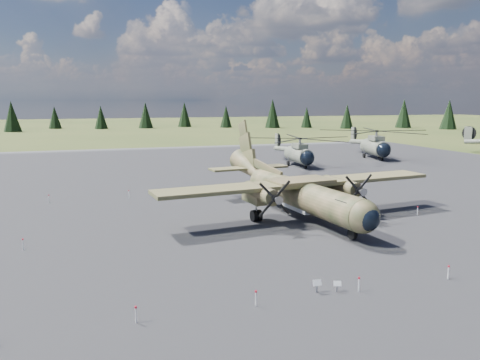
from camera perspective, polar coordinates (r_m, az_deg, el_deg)
name	(u,v)px	position (r m, az deg, el deg)	size (l,w,h in m)	color
ground	(246,231)	(37.98, 0.77, -6.18)	(500.00, 500.00, 0.00)	brown
apron	(215,205)	(47.28, -3.08, -3.01)	(120.00, 120.00, 0.04)	#535257
transport_plane	(295,188)	(42.67, 6.68, -1.00)	(26.67, 24.11, 8.77)	#343E21
helicopter_near	(299,146)	(74.63, 7.16, 4.14)	(19.08, 21.84, 4.61)	gray
helicopter_mid	(375,138)	(87.46, 16.15, 4.90)	(24.00, 25.42, 5.15)	gray
info_placard_left	(317,284)	(26.44, 9.37, -12.40)	(0.49, 0.23, 0.75)	gray
info_placard_right	(337,285)	(26.74, 11.77, -12.39)	(0.44, 0.29, 0.65)	gray
barrier_fence	(241,225)	(37.64, 0.14, -5.53)	(33.12, 29.62, 0.85)	white
treeline	(180,165)	(41.24, -7.37, 1.78)	(314.88, 310.85, 10.99)	black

